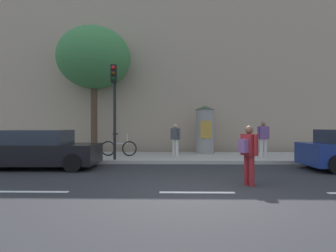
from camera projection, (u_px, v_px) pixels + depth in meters
ground_plane at (197, 193)px, 6.77m from camera, size 80.00×80.00×0.00m
sidewalk_curb at (185, 157)px, 13.77m from camera, size 36.00×4.00×0.15m
lane_markings at (197, 192)px, 6.77m from camera, size 25.80×0.16×0.01m
building_backdrop at (182, 78)px, 18.77m from camera, size 36.00×5.00×9.53m
traffic_light at (114, 96)px, 12.06m from camera, size 0.24×0.45×4.04m
poster_column at (205, 129)px, 14.86m from camera, size 1.03×1.03×2.51m
street_tree at (94, 58)px, 15.15m from camera, size 3.89×3.89×6.75m
pedestrian_tallest at (248, 150)px, 7.55m from camera, size 0.49×0.59×1.60m
pedestrian_near_pole at (263, 136)px, 12.88m from camera, size 0.57×0.28×1.66m
pedestrian_in_dark_shirt at (175, 137)px, 13.84m from camera, size 0.49×0.54×1.54m
bicycle_leaning at (119, 148)px, 13.62m from camera, size 1.77×0.18×1.09m
parked_car_blue at (41, 150)px, 10.64m from camera, size 4.18×2.03×1.44m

